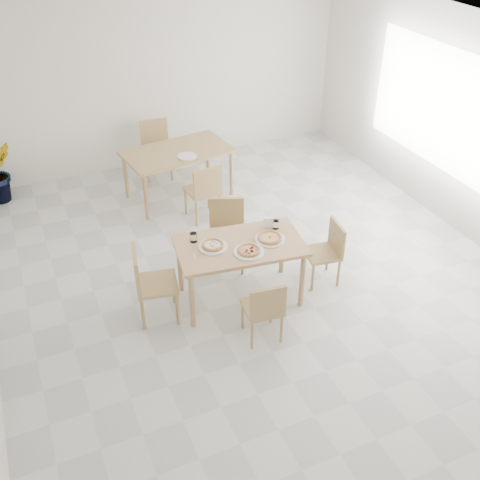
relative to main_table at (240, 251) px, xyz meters
name	(u,v)px	position (x,y,z in m)	size (l,w,h in m)	color
room	(452,113)	(3.30, 0.65, 0.84)	(7.28, 7.00, 7.00)	silver
main_table	(240,251)	(0.00, 0.00, 0.00)	(1.48, 0.96, 0.75)	tan
chair_south	(265,308)	(-0.05, -0.74, -0.22)	(0.42, 0.42, 0.77)	tan
chair_north	(227,228)	(0.13, 0.71, -0.16)	(0.55, 0.55, 0.86)	tan
chair_west	(149,280)	(-1.03, 0.08, -0.15)	(0.51, 0.51, 0.88)	tan
chair_east	(328,248)	(1.09, -0.10, -0.21)	(0.43, 0.43, 0.78)	tan
plate_margherita	(270,239)	(0.34, -0.06, 0.10)	(0.34, 0.34, 0.02)	white
plate_mushroom	(213,247)	(-0.29, 0.06, 0.10)	(0.32, 0.32, 0.02)	white
plate_pepperoni	(249,252)	(0.02, -0.18, 0.10)	(0.33, 0.33, 0.02)	white
pizza_margherita	(270,238)	(0.34, -0.06, 0.12)	(0.30, 0.30, 0.03)	tan
pizza_mushroom	(213,245)	(-0.29, 0.06, 0.12)	(0.30, 0.30, 0.03)	tan
pizza_pepperoni	(249,250)	(0.02, -0.18, 0.12)	(0.25, 0.25, 0.03)	tan
tumbler_a	(193,237)	(-0.45, 0.25, 0.14)	(0.08, 0.08, 0.11)	white
tumbler_b	(276,225)	(0.50, 0.13, 0.14)	(0.08, 0.08, 0.10)	white
napkin_holder	(268,223)	(0.43, 0.18, 0.15)	(0.13, 0.09, 0.13)	silver
fork_a	(281,223)	(0.61, 0.21, 0.09)	(0.01, 0.17, 0.01)	silver
fork_b	(194,257)	(-0.54, -0.04, 0.09)	(0.01, 0.17, 0.01)	silver
second_table	(178,156)	(0.12, 2.56, 0.01)	(1.63, 1.07, 0.75)	tan
chair_back_s	(205,189)	(0.24, 1.77, -0.17)	(0.46, 0.46, 0.85)	tan
chair_back_n	(156,144)	(0.02, 3.39, -0.14)	(0.50, 0.50, 0.89)	tan
plate_empty	(187,156)	(0.18, 2.30, 0.10)	(0.27, 0.27, 0.02)	white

